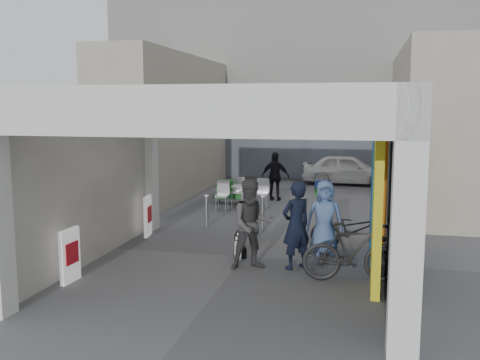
% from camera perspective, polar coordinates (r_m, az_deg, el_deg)
% --- Properties ---
extents(ground, '(90.00, 90.00, 0.00)m').
position_cam_1_polar(ground, '(11.61, 0.43, -8.18)').
color(ground, '#55555A').
rests_on(ground, ground).
extents(arcade_canopy, '(6.40, 6.45, 6.40)m').
position_cam_1_polar(arcade_canopy, '(10.29, 2.38, 2.79)').
color(arcade_canopy, silver).
rests_on(arcade_canopy, ground).
extents(far_building, '(18.00, 4.08, 8.00)m').
position_cam_1_polar(far_building, '(25.01, 7.55, 9.61)').
color(far_building, silver).
rests_on(far_building, ground).
extents(plaza_bldg_left, '(2.00, 9.00, 5.00)m').
position_cam_1_polar(plaza_bldg_left, '(19.67, -7.66, 5.75)').
color(plaza_bldg_left, '#AAA18D').
rests_on(plaza_bldg_left, ground).
extents(plaza_bldg_right, '(2.00, 9.00, 5.00)m').
position_cam_1_polar(plaza_bldg_right, '(18.52, 19.51, 5.24)').
color(plaza_bldg_right, '#AAA18D').
rests_on(plaza_bldg_right, ground).
extents(bollard_left, '(0.09, 0.09, 0.84)m').
position_cam_1_polar(bollard_left, '(14.35, -3.57, -3.34)').
color(bollard_left, '#93979B').
rests_on(bollard_left, ground).
extents(bollard_center, '(0.09, 0.09, 0.91)m').
position_cam_1_polar(bollard_center, '(13.85, 2.43, -3.61)').
color(bollard_center, '#93979B').
rests_on(bollard_center, ground).
extents(bollard_right, '(0.09, 0.09, 0.91)m').
position_cam_1_polar(bollard_right, '(13.50, 9.08, -4.00)').
color(bollard_right, '#93979B').
rests_on(bollard_right, ground).
extents(advert_board_near, '(0.13, 0.55, 1.00)m').
position_cam_1_polar(advert_board_near, '(10.36, -17.67, -7.66)').
color(advert_board_near, white).
rests_on(advert_board_near, ground).
extents(advert_board_far, '(0.18, 0.56, 1.00)m').
position_cam_1_polar(advert_board_far, '(13.52, -9.79, -3.78)').
color(advert_board_far, white).
rests_on(advert_board_far, ground).
extents(cafe_set, '(1.52, 1.23, 0.92)m').
position_cam_1_polar(cafe_set, '(16.91, 0.12, -1.94)').
color(cafe_set, '#B5B5BB').
rests_on(cafe_set, ground).
extents(produce_stand, '(1.15, 0.62, 0.75)m').
position_cam_1_polar(produce_stand, '(17.74, -0.95, -1.56)').
color(produce_stand, black).
rests_on(produce_stand, ground).
extents(crate_stack, '(0.56, 0.51, 0.56)m').
position_cam_1_polar(crate_stack, '(19.46, 8.78, -0.87)').
color(crate_stack, '#19591C').
rests_on(crate_stack, ground).
extents(border_collie, '(0.23, 0.45, 0.62)m').
position_cam_1_polar(border_collie, '(11.44, -0.07, -7.15)').
color(border_collie, black).
rests_on(border_collie, ground).
extents(man_with_dog, '(0.76, 0.74, 1.76)m').
position_cam_1_polar(man_with_dog, '(10.64, 6.00, -4.83)').
color(man_with_dog, black).
rests_on(man_with_dog, ground).
extents(man_back_turned, '(1.07, 0.97, 1.79)m').
position_cam_1_polar(man_back_turned, '(10.60, 1.31, -4.75)').
color(man_back_turned, '#3C3C3F').
rests_on(man_back_turned, ground).
extents(man_elderly, '(0.88, 0.65, 1.63)m').
position_cam_1_polar(man_elderly, '(11.76, 8.99, -3.99)').
color(man_elderly, '#526DA0').
rests_on(man_elderly, ground).
extents(man_crates, '(1.01, 0.51, 1.66)m').
position_cam_1_polar(man_crates, '(18.26, 3.80, 0.38)').
color(man_crates, black).
rests_on(man_crates, ground).
extents(bicycle_front, '(1.94, 0.70, 1.02)m').
position_cam_1_polar(bicycle_front, '(12.13, 12.12, -5.17)').
color(bicycle_front, black).
rests_on(bicycle_front, ground).
extents(bicycle_rear, '(1.91, 0.82, 1.11)m').
position_cam_1_polar(bicycle_rear, '(10.12, 11.92, -7.52)').
color(bicycle_rear, black).
rests_on(bicycle_rear, ground).
extents(white_van, '(3.71, 1.53, 1.26)m').
position_cam_1_polar(white_van, '(22.43, 11.42, 1.12)').
color(white_van, white).
rests_on(white_van, ground).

